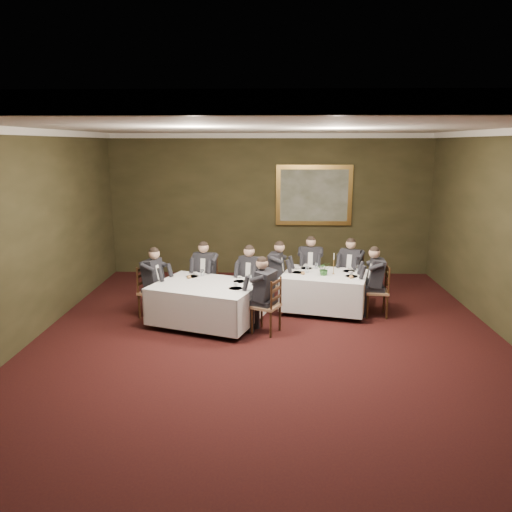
{
  "coord_description": "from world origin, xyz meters",
  "views": [
    {
      "loc": [
        0.0,
        -7.44,
        3.25
      ],
      "look_at": [
        -0.26,
        1.86,
        1.15
      ],
      "focal_mm": 35.0,
      "sensor_mm": 36.0,
      "label": 1
    }
  ],
  "objects_px": {
    "table_main": "(324,289)",
    "diner_main_endleft": "(275,282)",
    "chair_main_endleft": "(274,293)",
    "diner_main_endright": "(377,290)",
    "chair_sec_backleft": "(206,292)",
    "chair_main_backright": "(350,288)",
    "chair_sec_backright": "(251,298)",
    "centerpiece": "(324,268)",
    "diner_main_backleft": "(310,274)",
    "diner_sec_endright": "(266,305)",
    "chair_main_endright": "(377,301)",
    "chair_sec_endright": "(267,317)",
    "diner_sec_endleft": "(152,291)",
    "diner_sec_backright": "(251,287)",
    "diner_sec_backleft": "(206,282)",
    "candlestick": "(334,266)",
    "chair_sec_endleft": "(152,302)",
    "diner_main_backright": "(351,277)",
    "painting": "(314,195)",
    "table_second": "(207,301)",
    "chair_main_backleft": "(310,284)"
  },
  "relations": [
    {
      "from": "table_second",
      "to": "diner_main_endright",
      "type": "distance_m",
      "value": 3.25
    },
    {
      "from": "chair_main_backright",
      "to": "chair_sec_backleft",
      "type": "relative_size",
      "value": 1.0
    },
    {
      "from": "diner_main_backright",
      "to": "chair_sec_endleft",
      "type": "distance_m",
      "value": 4.11
    },
    {
      "from": "table_second",
      "to": "diner_main_endleft",
      "type": "xyz_separation_m",
      "value": [
        1.26,
        1.05,
        0.06
      ]
    },
    {
      "from": "diner_main_backleft",
      "to": "centerpiece",
      "type": "bearing_deg",
      "value": 106.66
    },
    {
      "from": "diner_main_backright",
      "to": "diner_main_endleft",
      "type": "bearing_deg",
      "value": 42.11
    },
    {
      "from": "diner_main_backleft",
      "to": "chair_main_endleft",
      "type": "height_order",
      "value": "diner_main_backleft"
    },
    {
      "from": "diner_main_backright",
      "to": "diner_sec_backright",
      "type": "bearing_deg",
      "value": 47.33
    },
    {
      "from": "chair_sec_backright",
      "to": "chair_sec_endright",
      "type": "relative_size",
      "value": 1.0
    },
    {
      "from": "chair_sec_backleft",
      "to": "table_main",
      "type": "bearing_deg",
      "value": -174.79
    },
    {
      "from": "chair_main_endleft",
      "to": "painting",
      "type": "xyz_separation_m",
      "value": [
        0.98,
        2.64,
        1.72
      ]
    },
    {
      "from": "diner_sec_endleft",
      "to": "centerpiece",
      "type": "distance_m",
      "value": 3.33
    },
    {
      "from": "chair_sec_backleft",
      "to": "diner_sec_endright",
      "type": "xyz_separation_m",
      "value": [
        1.24,
        -1.45,
        0.23
      ]
    },
    {
      "from": "chair_main_backright",
      "to": "centerpiece",
      "type": "height_order",
      "value": "centerpiece"
    },
    {
      "from": "diner_main_endleft",
      "to": "chair_main_endright",
      "type": "distance_m",
      "value": 2.03
    },
    {
      "from": "chair_main_backleft",
      "to": "chair_main_backright",
      "type": "distance_m",
      "value": 0.86
    },
    {
      "from": "chair_main_backright",
      "to": "diner_sec_endright",
      "type": "distance_m",
      "value": 2.59
    },
    {
      "from": "chair_main_backright",
      "to": "chair_sec_backright",
      "type": "xyz_separation_m",
      "value": [
        -2.07,
        -0.76,
        0.0
      ]
    },
    {
      "from": "diner_main_endleft",
      "to": "chair_main_backleft",
      "type": "bearing_deg",
      "value": 141.34
    },
    {
      "from": "chair_sec_endright",
      "to": "diner_sec_endleft",
      "type": "xyz_separation_m",
      "value": [
        -2.19,
        0.78,
        0.23
      ]
    },
    {
      "from": "chair_sec_endleft",
      "to": "diner_sec_endleft",
      "type": "relative_size",
      "value": 0.74
    },
    {
      "from": "diner_sec_backright",
      "to": "table_main",
      "type": "bearing_deg",
      "value": -157.13
    },
    {
      "from": "table_main",
      "to": "diner_main_endleft",
      "type": "distance_m",
      "value": 1.0
    },
    {
      "from": "table_main",
      "to": "chair_main_endright",
      "type": "distance_m",
      "value": 1.03
    },
    {
      "from": "diner_main_endright",
      "to": "chair_sec_endleft",
      "type": "height_order",
      "value": "diner_main_endright"
    },
    {
      "from": "diner_main_endright",
      "to": "chair_sec_backleft",
      "type": "relative_size",
      "value": 1.35
    },
    {
      "from": "diner_main_backleft",
      "to": "diner_sec_endright",
      "type": "height_order",
      "value": "same"
    },
    {
      "from": "table_main",
      "to": "chair_main_endright",
      "type": "bearing_deg",
      "value": -14.33
    },
    {
      "from": "chair_main_backright",
      "to": "chair_sec_backright",
      "type": "height_order",
      "value": "same"
    },
    {
      "from": "chair_sec_endleft",
      "to": "chair_main_backright",
      "type": "bearing_deg",
      "value": 122.86
    },
    {
      "from": "chair_sec_backleft",
      "to": "candlestick",
      "type": "relative_size",
      "value": 2.33
    },
    {
      "from": "diner_main_endright",
      "to": "diner_sec_backright",
      "type": "height_order",
      "value": "same"
    },
    {
      "from": "chair_sec_backleft",
      "to": "chair_sec_backright",
      "type": "xyz_separation_m",
      "value": [
        0.94,
        -0.33,
        0.0
      ]
    },
    {
      "from": "diner_main_endright",
      "to": "chair_sec_backright",
      "type": "xyz_separation_m",
      "value": [
        -2.42,
        0.17,
        -0.23
      ]
    },
    {
      "from": "diner_main_endleft",
      "to": "chair_main_endright",
      "type": "height_order",
      "value": "diner_main_endleft"
    },
    {
      "from": "diner_sec_backright",
      "to": "diner_sec_endright",
      "type": "relative_size",
      "value": 1.0
    },
    {
      "from": "diner_main_backleft",
      "to": "candlestick",
      "type": "relative_size",
      "value": 3.13
    },
    {
      "from": "chair_main_endleft",
      "to": "centerpiece",
      "type": "distance_m",
      "value": 1.19
    },
    {
      "from": "diner_main_backright",
      "to": "candlestick",
      "type": "bearing_deg",
      "value": 83.7
    },
    {
      "from": "diner_sec_backleft",
      "to": "diner_sec_backright",
      "type": "distance_m",
      "value": 0.99
    },
    {
      "from": "chair_sec_backright",
      "to": "diner_sec_endleft",
      "type": "bearing_deg",
      "value": 29.63
    },
    {
      "from": "diner_sec_endleft",
      "to": "chair_sec_backright",
      "type": "bearing_deg",
      "value": 117.54
    },
    {
      "from": "diner_main_backright",
      "to": "diner_sec_backright",
      "type": "xyz_separation_m",
      "value": [
        -2.07,
        -0.77,
        0.0
      ]
    },
    {
      "from": "diner_sec_backright",
      "to": "chair_sec_backright",
      "type": "bearing_deg",
      "value": -90.0
    },
    {
      "from": "diner_main_backleft",
      "to": "chair_sec_backright",
      "type": "xyz_separation_m",
      "value": [
        -1.23,
        -0.97,
        -0.23
      ]
    },
    {
      "from": "chair_sec_endright",
      "to": "painting",
      "type": "distance_m",
      "value": 4.58
    },
    {
      "from": "diner_main_backleft",
      "to": "chair_main_endleft",
      "type": "distance_m",
      "value": 1.03
    },
    {
      "from": "chair_sec_backleft",
      "to": "painting",
      "type": "relative_size",
      "value": 0.53
    },
    {
      "from": "chair_main_endleft",
      "to": "diner_main_endright",
      "type": "height_order",
      "value": "diner_main_endright"
    },
    {
      "from": "diner_sec_backleft",
      "to": "centerpiece",
      "type": "bearing_deg",
      "value": -177.28
    }
  ]
}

